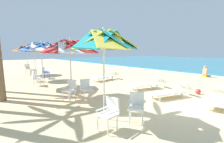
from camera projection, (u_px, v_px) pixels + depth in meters
name	position (u px, v px, depth m)	size (l,w,h in m)	color
ground_plane	(184.00, 104.00, 6.61)	(80.00, 80.00, 0.00)	beige
beach_umbrella_0	(104.00, 41.00, 4.90)	(1.99, 1.99, 2.73)	silver
plastic_chair_0	(109.00, 112.00, 4.41)	(0.50, 0.53, 0.87)	white
plastic_chair_1	(137.00, 105.00, 4.95)	(0.63, 0.63, 0.87)	white
beach_umbrella_1	(70.00, 47.00, 7.36)	(2.54, 2.54, 2.61)	silver
plastic_chair_2	(86.00, 88.00, 7.26)	(0.54, 0.51, 0.87)	white
plastic_chair_3	(70.00, 89.00, 7.05)	(0.59, 0.61, 0.87)	white
beach_umbrella_2	(41.00, 47.00, 9.46)	(2.38, 2.38, 2.61)	silver
plastic_chair_4	(35.00, 77.00, 10.09)	(0.48, 0.51, 0.87)	white
beach_umbrella_3	(34.00, 48.00, 11.78)	(1.99, 1.99, 2.60)	silver
plastic_chair_5	(34.00, 74.00, 11.37)	(0.63, 0.62, 0.87)	white
plastic_chair_6	(45.00, 72.00, 12.66)	(0.45, 0.48, 0.87)	blue
beach_umbrella_4	(26.00, 49.00, 14.42)	(2.24, 2.24, 2.54)	silver
plastic_chair_7	(28.00, 68.00, 15.45)	(0.49, 0.46, 0.87)	white
sun_lounger_0	(220.00, 98.00, 6.46)	(1.11, 2.23, 0.62)	white
sun_lounger_1	(171.00, 91.00, 7.58)	(1.13, 2.23, 0.62)	white
sun_lounger_2	(148.00, 84.00, 9.30)	(1.12, 2.23, 0.62)	white
sun_lounger_3	(105.00, 76.00, 12.01)	(0.87, 2.20, 0.62)	white
beach_ball	(198.00, 92.00, 8.16)	(0.25, 0.25, 0.25)	red
beachgoer_seated	(206.00, 73.00, 13.57)	(0.30, 0.93, 0.92)	yellow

